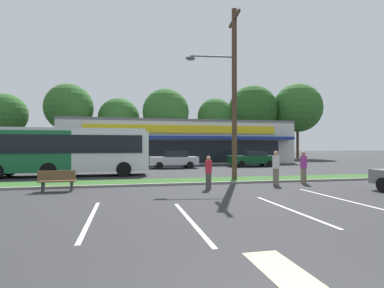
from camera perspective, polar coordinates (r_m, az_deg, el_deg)
grass_median at (r=17.08m, az=-6.07°, el=-7.08°), size 56.00×2.20×0.12m
curb_lip at (r=15.88m, az=-5.58°, el=-7.58°), size 56.00×0.24×0.12m
parking_stripe_0 at (r=9.25m, az=-18.55°, el=-13.09°), size 0.12×4.80×0.01m
parking_stripe_1 at (r=8.59m, az=-0.37°, el=-14.12°), size 0.12×4.80×0.01m
parking_stripe_2 at (r=10.43m, az=17.97°, el=-11.65°), size 0.12×4.80×0.01m
parking_stripe_3 at (r=13.41m, az=25.26°, el=-9.11°), size 0.12×4.80×0.01m
lot_arrow at (r=5.65m, az=16.15°, el=-21.49°), size 0.70×1.60×0.01m
storefront_building at (r=39.69m, az=-3.09°, el=0.31°), size 26.94×13.96×5.10m
tree_far_left at (r=52.08m, az=-31.64°, el=4.76°), size 6.03×6.03×9.73m
tree_left at (r=50.21m, az=-22.13°, el=6.35°), size 7.28×7.28×11.60m
tree_mid_left at (r=49.59m, az=-13.61°, el=4.65°), size 6.53×6.53×9.70m
tree_mid at (r=48.93m, az=-4.95°, el=6.04°), size 7.41×7.41×11.27m
tree_mid_right at (r=50.50m, az=4.42°, el=5.21°), size 5.94×5.94×10.00m
tree_right at (r=52.19m, az=11.39°, el=6.21°), size 8.29×8.29×12.22m
tree_far_right at (r=54.09m, az=19.23°, el=6.42°), size 8.11×8.11×12.54m
utility_pole at (r=18.22m, az=7.53°, el=10.25°), size 3.08×2.40×10.13m
city_bus at (r=22.31m, az=-22.64°, el=-1.10°), size 11.08×2.74×3.25m
bus_stop_bench at (r=15.07m, az=-24.03°, el=-6.23°), size 1.60×0.45×0.95m
car_0 at (r=28.53m, az=-20.49°, el=-2.98°), size 4.14×1.89×1.46m
car_1 at (r=28.39m, az=-3.43°, el=-2.93°), size 4.51×1.98×1.56m
car_4 at (r=31.09m, az=11.31°, el=-2.72°), size 4.71×1.97×1.52m
pedestrian_near_bench at (r=16.52m, az=15.51°, el=-4.36°), size 0.36×0.36×1.79m
pedestrian_by_pole at (r=14.53m, az=3.12°, el=-5.35°), size 0.32×0.32×1.57m
pedestrian_mid at (r=17.77m, az=20.24°, el=-4.12°), size 0.36×0.36×1.76m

